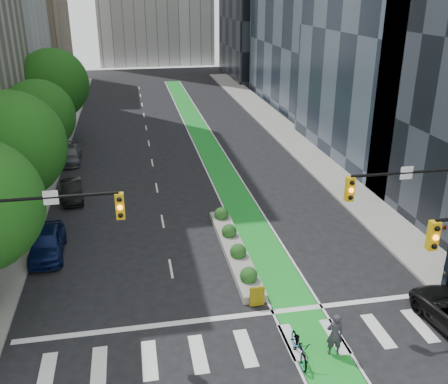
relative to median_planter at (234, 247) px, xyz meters
name	(u,v)px	position (x,y,z in m)	size (l,w,h in m)	color
ground	(240,333)	(-1.20, -7.04, -0.37)	(160.00, 160.00, 0.00)	black
sidewalk_left	(42,165)	(-13.00, 17.96, -0.30)	(3.60, 90.00, 0.15)	gray
sidewalk_right	(306,149)	(10.60, 17.96, -0.30)	(3.60, 90.00, 0.15)	gray
bike_lane_paint	(204,140)	(1.80, 22.96, -0.37)	(2.20, 70.00, 0.01)	#1B962A
tree_mid	(10,146)	(-12.20, 4.96, 5.20)	(6.40, 6.40, 8.78)	black
tree_midfar	(38,116)	(-12.20, 14.96, 4.57)	(5.60, 5.60, 7.76)	black
tree_far	(53,84)	(-12.20, 24.96, 5.32)	(6.60, 6.60, 9.00)	black
signal_left	(16,250)	(-9.90, -6.57, 4.41)	(6.14, 0.51, 7.20)	black
signal_right	(432,213)	(7.47, -6.57, 4.43)	(5.82, 0.51, 7.20)	black
median_planter	(234,247)	(0.00, 0.00, 0.00)	(1.20, 10.26, 1.10)	gray
bicycle	(299,347)	(0.80, -9.04, 0.19)	(0.75, 2.16, 1.13)	gray
cyclist	(335,334)	(2.27, -9.04, 0.59)	(0.70, 0.46, 1.92)	#302D36
parked_car_left_near	(47,242)	(-10.37, 1.79, 0.41)	(1.84, 4.57, 1.56)	#0B1744
parked_car_left_mid	(72,191)	(-9.75, 9.87, 0.29)	(1.40, 4.02, 1.33)	black
parked_car_left_far	(70,155)	(-10.70, 18.55, 0.29)	(1.86, 4.59, 1.33)	#4E5053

